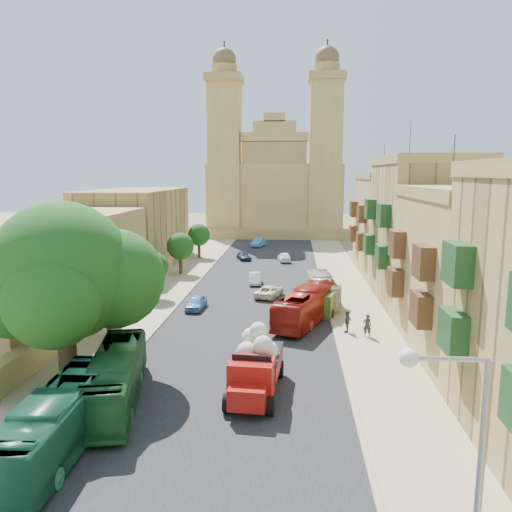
# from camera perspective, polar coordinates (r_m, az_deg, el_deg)

# --- Properties ---
(ground) EXTENTS (260.00, 260.00, 0.00)m
(ground) POSITION_cam_1_polar(r_m,az_deg,el_deg) (26.43, -4.47, -18.06)
(ground) COLOR brown
(road_surface) EXTENTS (14.00, 140.00, 0.01)m
(road_surface) POSITION_cam_1_polar(r_m,az_deg,el_deg) (54.66, 0.32, -3.45)
(road_surface) COLOR black
(road_surface) RESTS_ON ground
(sidewalk_east) EXTENTS (5.00, 140.00, 0.01)m
(sidewalk_east) POSITION_cam_1_polar(r_m,az_deg,el_deg) (54.84, 10.29, -3.56)
(sidewalk_east) COLOR #9B8B66
(sidewalk_east) RESTS_ON ground
(sidewalk_west) EXTENTS (5.00, 140.00, 0.01)m
(sidewalk_west) POSITION_cam_1_polar(r_m,az_deg,el_deg) (56.11, -9.42, -3.24)
(sidewalk_west) COLOR #9B8B66
(sidewalk_west) RESTS_ON ground
(kerb_east) EXTENTS (0.25, 140.00, 0.12)m
(kerb_east) POSITION_cam_1_polar(r_m,az_deg,el_deg) (54.62, 7.68, -3.48)
(kerb_east) COLOR #9B8B66
(kerb_east) RESTS_ON ground
(kerb_west) EXTENTS (0.25, 140.00, 0.12)m
(kerb_west) POSITION_cam_1_polar(r_m,az_deg,el_deg) (55.56, -6.91, -3.25)
(kerb_west) COLOR #9B8B66
(kerb_west) RESTS_ON ground
(townhouse_b) EXTENTS (9.00, 14.00, 14.90)m
(townhouse_b) POSITION_cam_1_polar(r_m,az_deg,el_deg) (36.86, 23.63, -1.58)
(townhouse_b) COLOR #A6864B
(townhouse_b) RESTS_ON ground
(townhouse_c) EXTENTS (9.00, 14.00, 17.40)m
(townhouse_c) POSITION_cam_1_polar(r_m,az_deg,el_deg) (49.96, 18.50, 2.88)
(townhouse_c) COLOR tan
(townhouse_c) RESTS_ON ground
(townhouse_d) EXTENTS (9.00, 14.00, 15.90)m
(townhouse_d) POSITION_cam_1_polar(r_m,az_deg,el_deg) (63.63, 15.42, 3.65)
(townhouse_d) COLOR #A6864B
(townhouse_d) RESTS_ON ground
(west_wall) EXTENTS (1.00, 40.00, 1.80)m
(west_wall) POSITION_cam_1_polar(r_m,az_deg,el_deg) (47.46, -15.85, -4.69)
(west_wall) COLOR #A6864B
(west_wall) RESTS_ON ground
(west_building_low) EXTENTS (10.00, 28.00, 8.40)m
(west_building_low) POSITION_cam_1_polar(r_m,az_deg,el_deg) (47.21, -23.14, -1.08)
(west_building_low) COLOR olive
(west_building_low) RESTS_ON ground
(west_building_mid) EXTENTS (10.00, 22.00, 10.00)m
(west_building_mid) POSITION_cam_1_polar(r_m,az_deg,el_deg) (70.94, -13.55, 3.35)
(west_building_mid) COLOR tan
(west_building_mid) RESTS_ON ground
(church) EXTENTS (28.00, 22.50, 36.30)m
(church) POSITION_cam_1_polar(r_m,az_deg,el_deg) (101.87, 2.25, 7.92)
(church) COLOR #A6864B
(church) RESTS_ON ground
(ficus_tree) EXTENTS (10.69, 9.83, 10.69)m
(ficus_tree) POSITION_cam_1_polar(r_m,az_deg,el_deg) (30.73, -21.06, -2.23)
(ficus_tree) COLOR #3A291D
(ficus_tree) RESTS_ON ground
(street_tree_a) EXTENTS (2.98, 2.98, 4.59)m
(street_tree_a) POSITION_cam_1_polar(r_m,az_deg,el_deg) (38.82, -16.56, -4.56)
(street_tree_a) COLOR #3A291D
(street_tree_a) RESTS_ON ground
(street_tree_b) EXTENTS (3.01, 3.01, 4.63)m
(street_tree_b) POSITION_cam_1_polar(r_m,az_deg,el_deg) (49.94, -11.70, -1.26)
(street_tree_b) COLOR #3A291D
(street_tree_b) RESTS_ON ground
(street_tree_c) EXTENTS (3.30, 3.30, 5.07)m
(street_tree_c) POSITION_cam_1_polar(r_m,az_deg,el_deg) (61.36, -8.64, 1.08)
(street_tree_c) COLOR #3A291D
(street_tree_c) RESTS_ON ground
(street_tree_d) EXTENTS (3.24, 3.24, 4.98)m
(street_tree_d) POSITION_cam_1_polar(r_m,az_deg,el_deg) (73.00, -6.54, 2.40)
(street_tree_d) COLOR #3A291D
(street_tree_d) RESTS_ON ground
(streetlamp) EXTENTS (2.11, 0.44, 8.22)m
(streetlamp) POSITION_cam_1_polar(r_m,az_deg,el_deg) (13.76, 22.26, -21.86)
(streetlamp) COLOR gray
(streetlamp) RESTS_ON ground
(red_truck) EXTENTS (3.03, 6.72, 3.83)m
(red_truck) POSITION_cam_1_polar(r_m,az_deg,el_deg) (28.35, -0.04, -12.32)
(red_truck) COLOR #97100B
(red_truck) RESTS_ON ground
(olive_pickup) EXTENTS (3.42, 5.40, 2.07)m
(olive_pickup) POSITION_cam_1_polar(r_m,az_deg,el_deg) (44.66, 7.79, -5.15)
(olive_pickup) COLOR #39551F
(olive_pickup) RESTS_ON ground
(bus_green_south) EXTENTS (2.72, 10.28, 2.84)m
(bus_green_south) POSITION_cam_1_polar(r_m,az_deg,el_deg) (24.70, -21.62, -17.11)
(bus_green_south) COLOR #19573A
(bus_green_south) RESTS_ON ground
(bus_green_north) EXTENTS (4.31, 10.34, 2.80)m
(bus_green_north) POSITION_cam_1_polar(r_m,az_deg,el_deg) (28.45, -15.78, -13.22)
(bus_green_north) COLOR #1D5B27
(bus_green_north) RESTS_ON ground
(bus_red_east) EXTENTS (5.70, 10.31, 2.82)m
(bus_red_east) POSITION_cam_1_polar(r_m,az_deg,el_deg) (41.39, 5.73, -5.71)
(bus_red_east) COLOR maroon
(bus_red_east) RESTS_ON ground
(bus_cream_east) EXTENTS (2.76, 9.38, 2.58)m
(bus_cream_east) POSITION_cam_1_polar(r_m,az_deg,el_deg) (48.15, 7.54, -3.73)
(bus_cream_east) COLOR #C3B79A
(bus_cream_east) RESTS_ON ground
(car_blue_a) EXTENTS (1.66, 3.72, 1.24)m
(car_blue_a) POSITION_cam_1_polar(r_m,az_deg,el_deg) (45.66, -6.85, -5.31)
(car_blue_a) COLOR #5792CE
(car_blue_a) RESTS_ON ground
(car_white_a) EXTENTS (1.70, 3.87, 1.24)m
(car_white_a) POSITION_cam_1_polar(r_m,az_deg,el_deg) (55.65, -0.13, -2.57)
(car_white_a) COLOR silver
(car_white_a) RESTS_ON ground
(car_cream) EXTENTS (3.06, 4.68, 1.20)m
(car_cream) POSITION_cam_1_polar(r_m,az_deg,el_deg) (49.76, 1.53, -4.04)
(car_cream) COLOR #F6E7BD
(car_cream) RESTS_ON ground
(car_dkblue) EXTENTS (2.72, 4.04, 1.09)m
(car_dkblue) POSITION_cam_1_polar(r_m,az_deg,el_deg) (70.96, -1.40, -0.02)
(car_dkblue) COLOR #122340
(car_dkblue) RESTS_ON ground
(car_white_b) EXTENTS (2.14, 4.08, 1.32)m
(car_white_b) POSITION_cam_1_polar(r_m,az_deg,el_deg) (69.65, 3.23, -0.11)
(car_white_b) COLOR white
(car_white_b) RESTS_ON ground
(car_blue_b) EXTENTS (2.47, 4.62, 1.45)m
(car_blue_b) POSITION_cam_1_polar(r_m,az_deg,el_deg) (83.79, 0.29, 1.57)
(car_blue_b) COLOR #4085CB
(car_blue_b) RESTS_ON ground
(pedestrian_a) EXTENTS (0.64, 0.42, 1.75)m
(pedestrian_a) POSITION_cam_1_polar(r_m,az_deg,el_deg) (38.78, 12.59, -7.76)
(pedestrian_a) COLOR #262428
(pedestrian_a) RESTS_ON ground
(pedestrian_c) EXTENTS (0.68, 1.08, 1.72)m
(pedestrian_c) POSITION_cam_1_polar(r_m,az_deg,el_deg) (39.48, 10.37, -7.40)
(pedestrian_c) COLOR #35373E
(pedestrian_c) RESTS_ON ground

